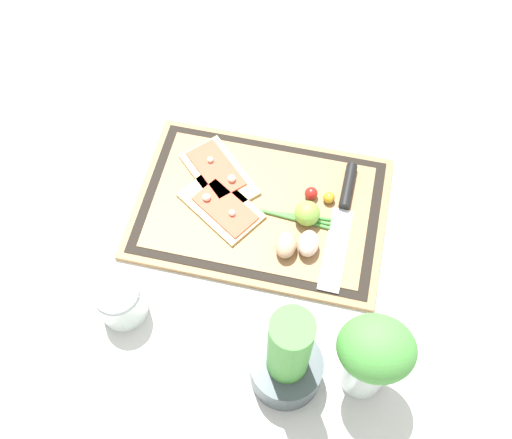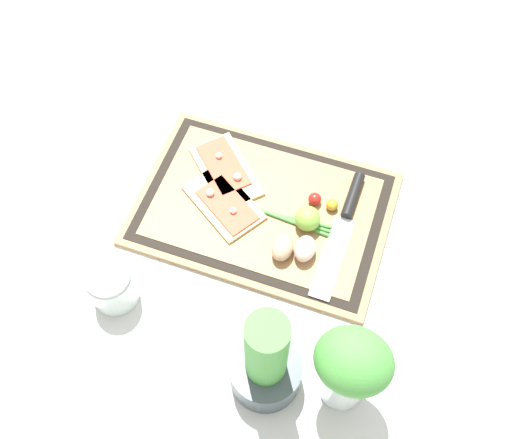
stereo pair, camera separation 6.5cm
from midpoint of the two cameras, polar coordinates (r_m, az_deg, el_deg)
The scene contains 14 objects.
ground_plane at distance 1.18m, azimuth 2.24°, elevation 0.83°, with size 6.00×6.00×0.00m, color silver.
cutting_board at distance 1.18m, azimuth 2.25°, elevation 1.00°, with size 0.49×0.33×0.02m.
pizza_slice_near at distance 1.21m, azimuth -1.37°, elevation 4.69°, with size 0.18×0.18×0.02m.
pizza_slice_far at distance 1.17m, azimuth -1.46°, elevation 1.52°, with size 0.18×0.16×0.02m.
knife at distance 1.17m, azimuth 10.24°, elevation 0.48°, with size 0.04×0.28×0.02m.
egg_brown at distance 1.10m, azimuth 4.21°, elevation -2.79°, with size 0.04×0.05×0.04m, color tan.
egg_pink at distance 1.11m, azimuth 6.35°, elevation -2.87°, with size 0.04×0.05×0.04m, color beige.
lime at distance 1.13m, azimuth 6.57°, elevation -0.00°, with size 0.05×0.05×0.05m, color #7FB742.
cherry_tomato_red at distance 1.17m, azimuth 7.20°, elevation 1.88°, with size 0.03×0.03×0.03m, color red.
cherry_tomato_yellow at distance 1.17m, azimuth 8.83°, elevation 1.29°, with size 0.02×0.02×0.02m, color gold.
scallion_bunch at distance 1.16m, azimuth 2.68°, elevation 0.57°, with size 0.26×0.03×0.01m.
herb_pot at distance 0.97m, azimuth 2.91°, elevation -13.65°, with size 0.12×0.12×0.25m.
sauce_jar at distance 1.09m, azimuth -11.83°, elevation -6.38°, with size 0.08×0.08×0.09m.
herb_glass at distance 0.94m, azimuth 10.99°, elevation -13.81°, with size 0.12×0.10×0.21m.
Camera 2 is at (-0.18, 0.57, 1.02)m, focal length 42.00 mm.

